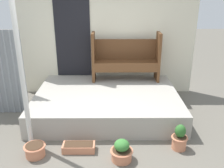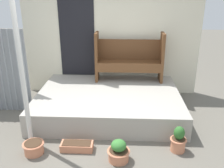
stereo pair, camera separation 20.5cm
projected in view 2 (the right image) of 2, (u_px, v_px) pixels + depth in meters
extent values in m
plane|color=#666056|center=(94.00, 140.00, 4.21)|extent=(24.00, 24.00, 0.00)
cube|color=#A8A399|center=(109.00, 102.00, 5.11)|extent=(2.84, 2.12, 0.43)
cube|color=beige|center=(111.00, 39.00, 5.73)|extent=(4.04, 0.06, 2.60)
cube|color=black|center=(77.00, 33.00, 5.68)|extent=(0.80, 0.02, 2.00)
cylinder|color=gray|center=(1.00, 72.00, 4.95)|extent=(0.04, 0.04, 1.69)
cylinder|color=gray|center=(7.00, 72.00, 4.94)|extent=(0.04, 0.04, 1.69)
cylinder|color=gray|center=(13.00, 72.00, 4.94)|extent=(0.04, 0.04, 1.69)
cylinder|color=gray|center=(19.00, 72.00, 4.93)|extent=(0.04, 0.04, 1.69)
cylinder|color=gray|center=(25.00, 72.00, 4.93)|extent=(0.04, 0.04, 1.69)
cylinder|color=silver|center=(22.00, 74.00, 3.73)|extent=(0.08, 0.08, 2.39)
cube|color=brown|center=(97.00, 57.00, 5.54)|extent=(0.06, 0.40, 1.08)
cube|color=brown|center=(162.00, 58.00, 5.47)|extent=(0.06, 0.40, 1.08)
cube|color=brown|center=(129.00, 62.00, 5.54)|extent=(1.37, 0.40, 0.04)
cube|color=brown|center=(129.00, 69.00, 5.41)|extent=(1.37, 0.03, 0.16)
cube|color=brown|center=(129.00, 49.00, 5.62)|extent=(1.37, 0.04, 0.45)
cylinder|color=tan|center=(34.00, 148.00, 3.85)|extent=(0.29, 0.29, 0.18)
torus|color=tan|center=(33.00, 144.00, 3.82)|extent=(0.33, 0.33, 0.02)
cylinder|color=#422D1E|center=(33.00, 143.00, 3.82)|extent=(0.27, 0.27, 0.01)
cylinder|color=tan|center=(119.00, 155.00, 3.70)|extent=(0.30, 0.30, 0.17)
torus|color=tan|center=(119.00, 151.00, 3.67)|extent=(0.34, 0.34, 0.02)
cylinder|color=#422D1E|center=(119.00, 150.00, 3.66)|extent=(0.28, 0.28, 0.01)
ellipsoid|color=#387A33|center=(119.00, 145.00, 3.63)|extent=(0.23, 0.23, 0.17)
cylinder|color=tan|center=(178.00, 145.00, 3.91)|extent=(0.22, 0.22, 0.22)
torus|color=tan|center=(178.00, 139.00, 3.87)|extent=(0.26, 0.26, 0.02)
cylinder|color=#422D1E|center=(179.00, 139.00, 3.87)|extent=(0.21, 0.21, 0.01)
ellipsoid|color=#2D6628|center=(179.00, 133.00, 3.83)|extent=(0.17, 0.17, 0.21)
cube|color=tan|center=(77.00, 146.00, 3.94)|extent=(0.51, 0.21, 0.12)
cube|color=#422D1E|center=(77.00, 143.00, 3.92)|extent=(0.45, 0.18, 0.01)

